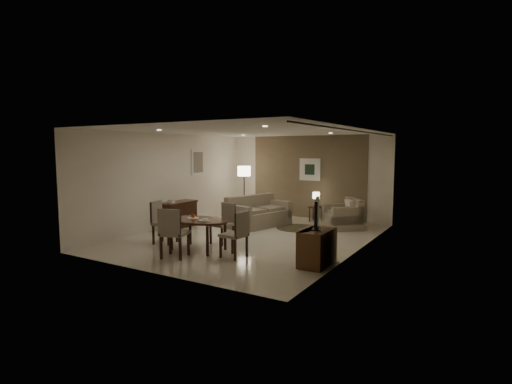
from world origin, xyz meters
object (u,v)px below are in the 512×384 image
Objects in this scene: floor_lamp at (244,192)px; dining_table at (198,235)px; chair_near at (175,232)px; sofa at (259,211)px; chair_right at (234,234)px; armchair at (342,214)px; tv_cabinet at (317,248)px; chair_far at (222,224)px; chair_left at (165,222)px; console_desk at (178,215)px; side_table at (316,214)px.

dining_table is at bearing -70.53° from floor_lamp.
sofa is at bearing -104.01° from chair_near.
armchair is at bearing 172.27° from chair_right.
tv_cabinet is 5.88m from floor_lamp.
chair_far is 2.38m from sofa.
sofa is (-0.35, 2.35, -0.04)m from chair_far.
chair_left is 1.05× the size of armchair.
chair_near reaches higher than sofa.
tv_cabinet is 0.61× the size of dining_table.
chair_left is at bearing -78.25° from armchair.
chair_left is 0.53× the size of sofa.
tv_cabinet is 3.87m from armchair.
console_desk is 2.65m from floor_lamp.
chair_left is at bearing -55.43° from chair_near.
console_desk is 4.71m from armchair.
chair_far is (0.12, 1.50, -0.05)m from chair_near.
armchair is at bearing -51.09° from chair_left.
sofa is at bearing -153.25° from chair_right.
chair_left is 4.98m from armchair.
console_desk is 0.71× the size of floor_lamp.
dining_table is 1.04m from chair_right.
console_desk is 3.27m from chair_near.
tv_cabinet is at bearing -67.33° from side_table.
console_desk is 1.96m from chair_left.
chair_near is 5.17m from armchair.
dining_table is 3.14× the size of side_table.
chair_far is 1.37m from chair_left.
tv_cabinet is at bearing -43.45° from floor_lamp.
sofa is at bearing -42.61° from floor_lamp.
chair_left reaches higher than chair_far.
chair_far reaches higher than console_desk.
dining_table is 4.56m from floor_lamp.
side_table is at bearing 79.63° from dining_table.
chair_near is at bearing -53.70° from chair_right.
chair_right is at bearing -166.21° from chair_near.
tv_cabinet is 3.84m from chair_left.
floor_lamp reaches higher than chair_right.
floor_lamp is (-1.48, 5.01, 0.33)m from chair_near.
armchair reaches higher than dining_table.
sofa is at bearing 35.93° from console_desk.
sofa reaches higher than console_desk.
armchair is (-0.78, 3.79, 0.08)m from tv_cabinet.
dining_table is (2.15, -1.75, -0.03)m from console_desk.
floor_lamp is at bearing -90.90° from chair_near.
chair_far is 0.99× the size of chair_right.
console_desk is at bearing -135.27° from side_table.
chair_left is (-1.20, -0.67, 0.02)m from chair_far.
side_table is (-1.10, 0.70, -0.19)m from armchair.
chair_left is at bearing -177.85° from tv_cabinet.
sofa is (-3.00, 2.87, 0.09)m from tv_cabinet.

